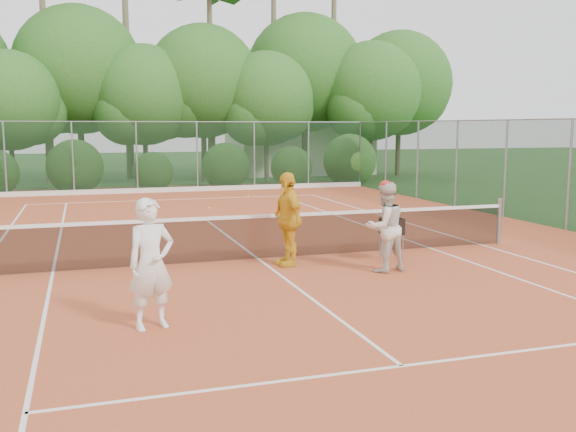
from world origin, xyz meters
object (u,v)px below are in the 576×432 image
at_px(player_white, 151,264).
at_px(ball_hopper, 392,227).
at_px(player_yellow, 288,219).
at_px(player_center_grp, 385,227).

distance_m(player_white, ball_hopper, 6.05).
bearing_deg(player_yellow, player_center_grp, 49.09).
height_order(player_white, ball_hopper, player_white).
xyz_separation_m(player_center_grp, player_yellow, (-1.62, 1.10, 0.07)).
bearing_deg(player_center_grp, ball_hopper, 55.17).
relative_size(player_center_grp, ball_hopper, 1.95).
xyz_separation_m(player_white, ball_hopper, (5.22, 3.05, -0.19)).
xyz_separation_m(player_white, player_center_grp, (4.66, 2.24, -0.04)).
xyz_separation_m(player_yellow, ball_hopper, (2.18, -0.29, -0.23)).
relative_size(player_white, ball_hopper, 2.01).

